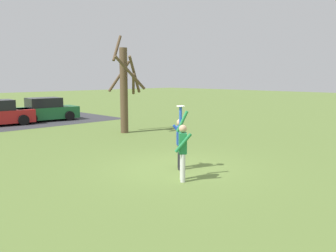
# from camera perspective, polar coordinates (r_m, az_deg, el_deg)

# --- Properties ---
(ground_plane) EXTENTS (120.00, 120.00, 0.00)m
(ground_plane) POSITION_cam_1_polar(r_m,az_deg,el_deg) (11.52, 1.65, -7.00)
(ground_plane) COLOR olive
(person_catcher) EXTENTS (0.55, 0.56, 2.08)m
(person_catcher) POSITION_cam_1_polar(r_m,az_deg,el_deg) (11.25, 2.00, -2.25)
(person_catcher) COLOR black
(person_catcher) RESTS_ON ground_plane
(person_defender) EXTENTS (0.65, 0.66, 2.05)m
(person_defender) POSITION_cam_1_polar(r_m,az_deg,el_deg) (9.97, 2.44, -3.61)
(person_defender) COLOR silver
(person_defender) RESTS_ON ground_plane
(frisbee_disc) EXTENTS (0.26, 0.26, 0.02)m
(frisbee_disc) POSITION_cam_1_polar(r_m,az_deg,el_deg) (10.88, 2.10, 3.30)
(frisbee_disc) COLOR white
(frisbee_disc) RESTS_ON person_catcher
(parked_car_green) EXTENTS (4.26, 2.36, 1.59)m
(parked_car_green) POSITION_cam_1_polar(r_m,az_deg,el_deg) (25.12, -19.55, 2.47)
(parked_car_green) COLOR #1E6633
(parked_car_green) RESTS_ON ground_plane
(bare_tree_tall) EXTENTS (1.96, 1.86, 5.20)m
(bare_tree_tall) POSITION_cam_1_polar(r_m,az_deg,el_deg) (18.60, -7.19, 6.41)
(bare_tree_tall) COLOR brown
(bare_tree_tall) RESTS_ON ground_plane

